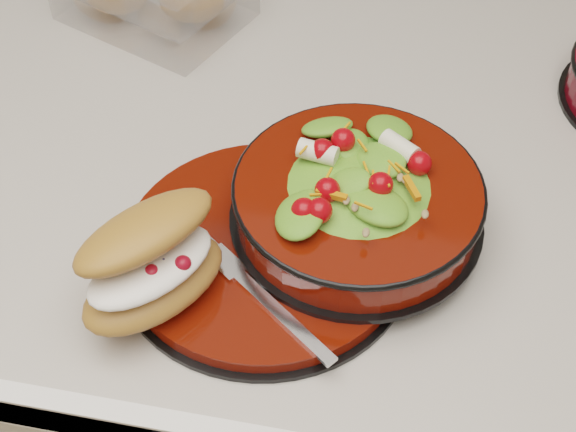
% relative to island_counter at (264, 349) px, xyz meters
% --- Properties ---
extents(island_counter, '(1.24, 0.74, 0.90)m').
position_rel_island_counter_xyz_m(island_counter, '(0.00, 0.00, 0.00)').
color(island_counter, white).
rests_on(island_counter, ground).
extents(dinner_plate, '(0.30, 0.30, 0.02)m').
position_rel_island_counter_xyz_m(dinner_plate, '(0.05, -0.16, 0.46)').
color(dinner_plate, black).
rests_on(dinner_plate, island_counter).
extents(salad_bowl, '(0.26, 0.26, 0.11)m').
position_rel_island_counter_xyz_m(salad_bowl, '(0.13, -0.12, 0.50)').
color(salad_bowl, black).
rests_on(salad_bowl, dinner_plate).
extents(croissant, '(0.15, 0.18, 0.09)m').
position_rel_island_counter_xyz_m(croissant, '(-0.04, -0.24, 0.51)').
color(croissant, '#A26A31').
rests_on(croissant, dinner_plate).
extents(fork, '(0.15, 0.12, 0.00)m').
position_rel_island_counter_xyz_m(fork, '(0.06, -0.23, 0.47)').
color(fork, silver).
rests_on(fork, dinner_plate).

